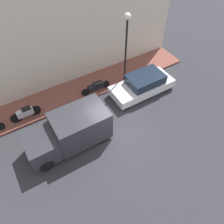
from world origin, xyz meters
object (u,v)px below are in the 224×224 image
at_px(scooter_silver, 25,113).
at_px(motorcycle_black, 96,87).
at_px(streetlamp, 127,37).
at_px(parked_car, 143,84).
at_px(delivery_van, 69,132).

height_order(scooter_silver, motorcycle_black, scooter_silver).
relative_size(scooter_silver, streetlamp, 0.37).
bearing_deg(streetlamp, motorcycle_black, 85.09).
bearing_deg(streetlamp, scooter_silver, 87.75).
distance_m(parked_car, delivery_van, 5.98).
bearing_deg(delivery_van, scooter_silver, 28.44).
bearing_deg(motorcycle_black, parked_car, -119.20).
bearing_deg(motorcycle_black, streetlamp, -94.91).
bearing_deg(parked_car, streetlamp, 23.50).
relative_size(parked_car, scooter_silver, 2.34).
distance_m(parked_car, motorcycle_black, 3.13).
bearing_deg(scooter_silver, parked_car, -102.27).
distance_m(motorcycle_black, streetlamp, 3.75).
height_order(scooter_silver, streetlamp, streetlamp).
xyz_separation_m(delivery_van, motorcycle_black, (2.85, -3.08, -0.50)).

